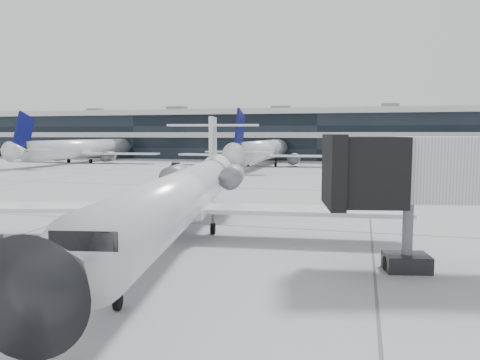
# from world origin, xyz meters

# --- Properties ---
(ground) EXTENTS (220.00, 220.00, 0.00)m
(ground) POSITION_xyz_m (0.00, 0.00, 0.00)
(ground) COLOR gray
(ground) RESTS_ON ground
(terminal) EXTENTS (170.00, 22.00, 10.00)m
(terminal) POSITION_xyz_m (0.00, 82.00, 5.00)
(terminal) COLOR black
(terminal) RESTS_ON ground
(bg_jet_left) EXTENTS (32.00, 40.00, 9.60)m
(bg_jet_left) POSITION_xyz_m (-45.00, 55.00, 0.00)
(bg_jet_left) COLOR silver
(bg_jet_left) RESTS_ON ground
(bg_jet_center) EXTENTS (32.00, 40.00, 9.60)m
(bg_jet_center) POSITION_xyz_m (-8.00, 55.00, 0.00)
(bg_jet_center) COLOR silver
(bg_jet_center) RESTS_ON ground
(regional_jet) EXTENTS (25.16, 31.37, 7.27)m
(regional_jet) POSITION_xyz_m (-0.39, -4.18, 2.48)
(regional_jet) COLOR silver
(regional_jet) RESTS_ON ground
(ramp_worker) EXTENTS (0.62, 0.42, 1.68)m
(ramp_worker) POSITION_xyz_m (-1.92, -9.00, 0.84)
(ramp_worker) COLOR #C0D816
(ramp_worker) RESTS_ON ground
(traffic_cone) EXTENTS (0.46, 0.46, 0.54)m
(traffic_cone) POSITION_xyz_m (-8.40, 10.01, 0.25)
(traffic_cone) COLOR #F24E0C
(traffic_cone) RESTS_ON ground
(far_tug) EXTENTS (1.92, 2.66, 1.53)m
(far_tug) POSITION_xyz_m (-17.75, 36.53, 0.69)
(far_tug) COLOR black
(far_tug) RESTS_ON ground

